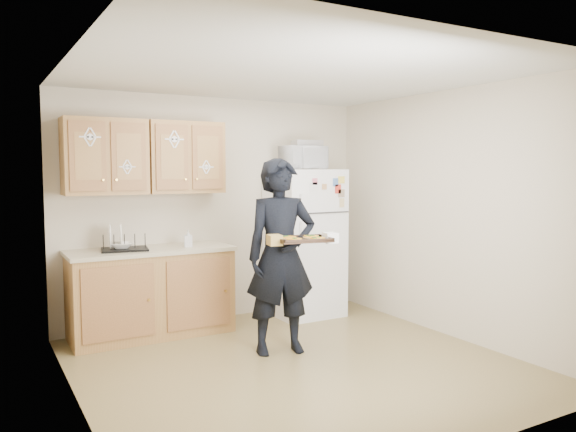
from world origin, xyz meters
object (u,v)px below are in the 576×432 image
Objects in this scene: person at (281,256)px; dish_rack at (124,241)px; baking_tray at (303,240)px; refrigerator at (305,242)px; microwave at (303,158)px.

dish_rack is at bearing 147.33° from person.
dish_rack is at bearing 142.01° from baking_tray.
person is (-0.90, -1.06, 0.05)m from refrigerator.
baking_tray is (-0.85, -1.36, 0.23)m from refrigerator.
refrigerator is 3.83× the size of dish_rack.
refrigerator is 3.54× the size of microwave.
person is 3.75× the size of microwave.
microwave is at bearing -135.92° from refrigerator.
microwave reaches higher than refrigerator.
dish_rack is at bearing 173.59° from microwave.
refrigerator is 0.94× the size of person.
person is at bearing -133.67° from microwave.
microwave reaches higher than dish_rack.
refrigerator is 1.40m from person.
microwave is (-0.05, -0.05, 0.98)m from refrigerator.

